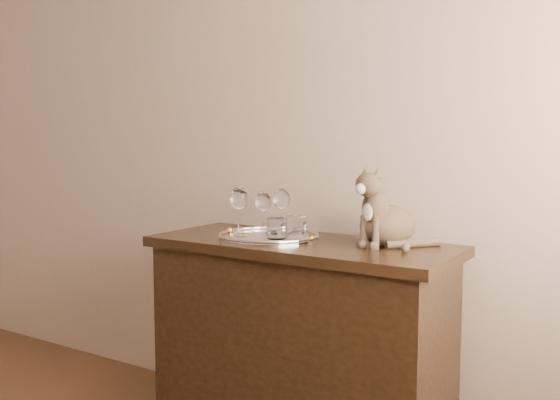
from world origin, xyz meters
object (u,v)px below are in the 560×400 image
(wine_glass_b, at_px, (282,210))
(cat, at_px, (388,205))
(sideboard, at_px, (301,347))
(wine_glass_c, at_px, (239,211))
(tumbler_a, at_px, (277,229))
(tumbler_c, at_px, (296,228))
(wine_glass_a, at_px, (263,212))
(tray, at_px, (269,237))

(wine_glass_b, height_order, cat, cat)
(sideboard, bearing_deg, wine_glass_b, 146.87)
(wine_glass_c, relative_size, tumbler_a, 2.39)
(wine_glass_b, relative_size, tumbler_c, 2.06)
(tumbler_c, height_order, cat, cat)
(wine_glass_a, bearing_deg, tumbler_c, -17.09)
(tray, xyz_separation_m, wine_glass_c, (-0.12, -0.03, 0.10))
(wine_glass_c, bearing_deg, cat, 13.71)
(tumbler_a, height_order, cat, cat)
(wine_glass_a, height_order, cat, cat)
(sideboard, height_order, tray, tray)
(wine_glass_a, distance_m, wine_glass_c, 0.11)
(wine_glass_a, xyz_separation_m, wine_glass_c, (-0.06, -0.09, 0.01))
(tumbler_a, height_order, tumbler_c, tumbler_c)
(tray, distance_m, wine_glass_b, 0.15)
(wine_glass_b, relative_size, wine_glass_c, 0.95)
(tray, height_order, wine_glass_b, wine_glass_b)
(tray, xyz_separation_m, wine_glass_a, (-0.07, 0.06, 0.09))
(tray, xyz_separation_m, tumbler_a, (0.06, -0.04, 0.04))
(tumbler_a, distance_m, cat, 0.44)
(sideboard, distance_m, tumbler_a, 0.48)
(sideboard, height_order, tumbler_c, tumbler_c)
(wine_glass_a, height_order, wine_glass_c, wine_glass_c)
(tumbler_c, relative_size, cat, 0.30)
(wine_glass_a, relative_size, tumbler_a, 2.12)
(sideboard, bearing_deg, tumbler_c, -123.19)
(wine_glass_b, bearing_deg, tumbler_c, -39.32)
(sideboard, relative_size, wine_glass_a, 7.00)
(wine_glass_a, relative_size, wine_glass_c, 0.88)
(tray, bearing_deg, wine_glass_a, 139.87)
(tray, relative_size, tumbler_a, 4.94)
(sideboard, distance_m, wine_glass_c, 0.59)
(sideboard, bearing_deg, wine_glass_a, 168.10)
(wine_glass_c, bearing_deg, tray, 16.03)
(cat, bearing_deg, wine_glass_c, -151.41)
(tray, relative_size, tumbler_c, 4.46)
(wine_glass_c, height_order, tumbler_c, wine_glass_c)
(wine_glass_b, distance_m, cat, 0.47)
(wine_glass_b, height_order, tumbler_a, wine_glass_b)
(cat, bearing_deg, tumbler_c, -146.19)
(sideboard, xyz_separation_m, tumbler_c, (-0.01, -0.02, 0.48))
(tumbler_c, bearing_deg, tumbler_a, -154.55)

